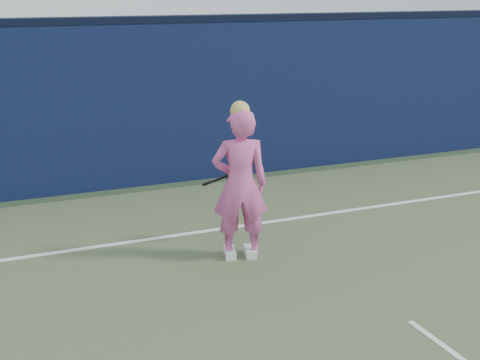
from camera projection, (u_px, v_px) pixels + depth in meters
name	position (u px, v px, depth m)	size (l,w,h in m)	color
backstop_wall	(208.00, 101.00, 10.78)	(24.00, 0.40, 2.50)	#0D1739
wall_cap	(206.00, 18.00, 10.42)	(24.00, 0.42, 0.10)	black
player	(240.00, 184.00, 7.54)	(0.72, 0.57, 1.83)	#E057A4
racket	(235.00, 174.00, 7.98)	(0.58, 0.14, 0.31)	black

